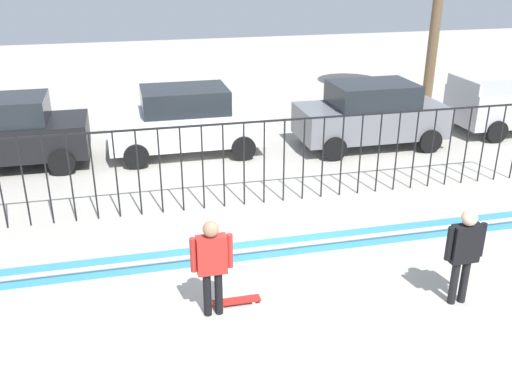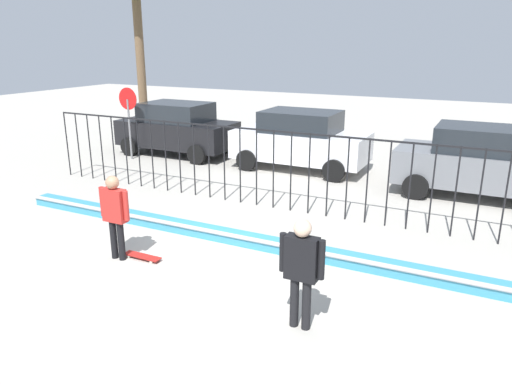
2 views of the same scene
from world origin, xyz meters
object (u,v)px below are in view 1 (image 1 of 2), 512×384
skateboard (237,301)px  parked_car_white (186,120)px  camera_operator (464,249)px  skateboarder (212,260)px  parked_car_gray (371,114)px  parked_car_black (3,132)px

skateboard → parked_car_white: size_ratio=0.19×
camera_operator → skateboard: bearing=8.1°
skateboarder → camera_operator: camera_operator is taller
skateboarder → parked_car_gray: 9.45m
camera_operator → parked_car_gray: size_ratio=0.39×
skateboard → parked_car_white: (0.15, 7.79, 0.91)m
camera_operator → parked_car_white: bearing=-47.6°
skateboard → parked_car_gray: bearing=71.9°
skateboard → parked_car_black: 9.12m
skateboarder → camera_operator: 4.04m
skateboarder → skateboard: skateboarder is taller
parked_car_white → camera_operator: bearing=-68.9°
skateboard → parked_car_black: parked_car_black is taller
skateboard → parked_car_gray: (5.52, 7.16, 0.91)m
skateboarder → parked_car_white: bearing=75.1°
skateboard → parked_car_black: (-4.67, 7.77, 0.91)m
skateboard → camera_operator: bearing=6.9°
parked_car_black → skateboard: bearing=-60.6°
parked_car_white → parked_car_gray: size_ratio=1.00×
skateboarder → skateboard: bearing=12.7°
parked_car_black → camera_operator: bearing=-47.7°
parked_car_white → skateboarder: bearing=-94.7°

